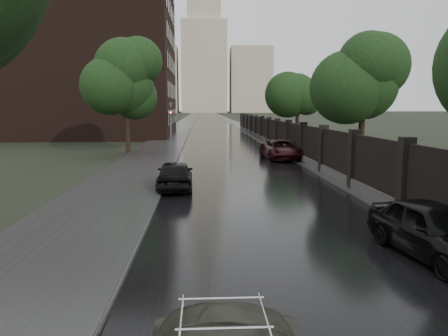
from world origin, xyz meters
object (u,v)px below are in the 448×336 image
at_px(tree_right_c, 298,95).
at_px(tree_right_b, 363,86).
at_px(traffic_light, 171,127).
at_px(car_right_near, 435,230).
at_px(tree_left_far, 126,87).
at_px(hatchback_left, 175,175).
at_px(car_right_far, 281,149).

bearing_deg(tree_right_c, tree_right_b, -90.00).
height_order(tree_right_c, traffic_light, tree_right_c).
height_order(tree_right_b, traffic_light, tree_right_b).
xyz_separation_m(tree_right_b, car_right_near, (-4.10, -16.17, -4.25)).
bearing_deg(tree_left_far, tree_right_c, 32.83).
xyz_separation_m(tree_right_c, traffic_light, (-11.80, -15.01, -2.55)).
height_order(tree_right_b, car_right_near, tree_right_b).
bearing_deg(traffic_light, car_right_near, -68.11).
bearing_deg(car_right_near, tree_right_b, 67.78).
bearing_deg(tree_right_c, traffic_light, -128.18).
relative_size(tree_left_far, car_right_near, 1.79).
distance_m(tree_left_far, tree_right_c, 18.45).
xyz_separation_m(tree_left_far, hatchback_left, (4.51, -14.76, -4.57)).
distance_m(tree_left_far, tree_right_b, 17.45).
bearing_deg(car_right_near, traffic_light, 103.89).
xyz_separation_m(tree_right_c, car_right_near, (-4.10, -34.17, -4.25)).
bearing_deg(hatchback_left, tree_left_far, -74.41).
relative_size(tree_left_far, tree_right_c, 1.05).
height_order(tree_left_far, hatchback_left, tree_left_far).
relative_size(tree_right_b, car_right_near, 1.70).
relative_size(tree_left_far, hatchback_left, 1.88).
height_order(tree_left_far, tree_right_b, tree_left_far).
bearing_deg(tree_right_c, tree_left_far, -147.17).
bearing_deg(hatchback_left, car_right_far, -122.96).
xyz_separation_m(hatchback_left, car_right_near, (6.89, -9.41, 0.04)).
bearing_deg(tree_right_b, tree_left_far, 152.70).
xyz_separation_m(hatchback_left, car_right_far, (6.89, 11.22, 0.04)).
height_order(tree_right_c, car_right_near, tree_right_c).
bearing_deg(hatchback_left, tree_right_b, -149.80).
xyz_separation_m(tree_right_b, car_right_far, (-4.10, 4.46, -4.24)).
xyz_separation_m(tree_left_far, car_right_near, (11.40, -24.17, -4.54)).
relative_size(tree_left_far, car_right_far, 1.45).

